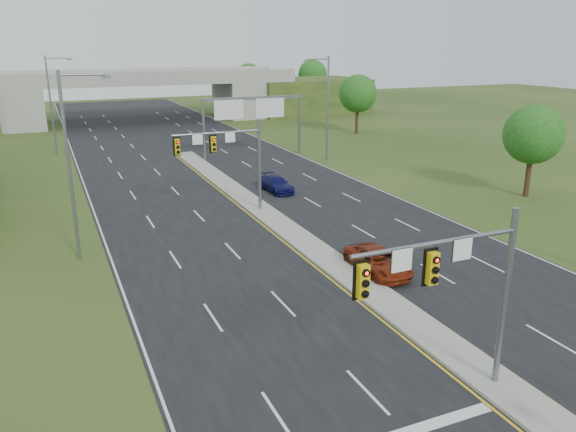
# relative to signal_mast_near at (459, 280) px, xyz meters

# --- Properties ---
(ground) EXTENTS (240.00, 240.00, 0.00)m
(ground) POSITION_rel_signal_mast_near_xyz_m (2.26, 0.07, -4.73)
(ground) COLOR #2B4016
(ground) RESTS_ON ground
(road) EXTENTS (24.00, 160.00, 0.02)m
(road) POSITION_rel_signal_mast_near_xyz_m (2.26, 35.07, -4.72)
(road) COLOR black
(road) RESTS_ON ground
(median) EXTENTS (2.00, 54.00, 0.16)m
(median) POSITION_rel_signal_mast_near_xyz_m (2.26, 23.07, -4.63)
(median) COLOR gray
(median) RESTS_ON road
(lane_markings) EXTENTS (23.72, 160.00, 0.01)m
(lane_markings) POSITION_rel_signal_mast_near_xyz_m (1.66, 28.99, -4.70)
(lane_markings) COLOR gold
(lane_markings) RESTS_ON road
(signal_mast_near) EXTENTS (6.62, 0.60, 7.00)m
(signal_mast_near) POSITION_rel_signal_mast_near_xyz_m (0.00, 0.00, 0.00)
(signal_mast_near) COLOR slate
(signal_mast_near) RESTS_ON ground
(signal_mast_far) EXTENTS (6.62, 0.60, 7.00)m
(signal_mast_far) POSITION_rel_signal_mast_near_xyz_m (0.00, 25.00, 0.00)
(signal_mast_far) COLOR slate
(signal_mast_far) RESTS_ON ground
(sign_gantry) EXTENTS (11.58, 0.44, 6.67)m
(sign_gantry) POSITION_rel_signal_mast_near_xyz_m (8.95, 44.99, 0.51)
(sign_gantry) COLOR slate
(sign_gantry) RESTS_ON ground
(overpass) EXTENTS (80.00, 14.00, 8.10)m
(overpass) POSITION_rel_signal_mast_near_xyz_m (2.26, 80.07, -1.17)
(overpass) COLOR gray
(overpass) RESTS_ON ground
(lightpole_l_mid) EXTENTS (2.85, 0.25, 11.00)m
(lightpole_l_mid) POSITION_rel_signal_mast_near_xyz_m (-11.03, 20.07, 1.38)
(lightpole_l_mid) COLOR slate
(lightpole_l_mid) RESTS_ON ground
(lightpole_l_far) EXTENTS (2.85, 0.25, 11.00)m
(lightpole_l_far) POSITION_rel_signal_mast_near_xyz_m (-11.03, 55.07, 1.38)
(lightpole_l_far) COLOR slate
(lightpole_l_far) RESTS_ON ground
(lightpole_r_far) EXTENTS (2.85, 0.25, 11.00)m
(lightpole_r_far) POSITION_rel_signal_mast_near_xyz_m (15.56, 40.07, 1.38)
(lightpole_r_far) COLOR slate
(lightpole_r_far) RESTS_ON ground
(tree_r_near) EXTENTS (4.80, 4.80, 7.60)m
(tree_r_near) POSITION_rel_signal_mast_near_xyz_m (24.26, 20.07, 0.45)
(tree_r_near) COLOR #382316
(tree_r_near) RESTS_ON ground
(tree_r_mid) EXTENTS (5.20, 5.20, 8.12)m
(tree_r_mid) POSITION_rel_signal_mast_near_xyz_m (28.26, 55.07, 0.78)
(tree_r_mid) COLOR #382316
(tree_r_mid) RESTS_ON ground
(tree_back_c) EXTENTS (5.60, 5.60, 8.32)m
(tree_back_c) POSITION_rel_signal_mast_near_xyz_m (26.26, 94.07, 0.78)
(tree_back_c) COLOR #382316
(tree_back_c) RESTS_ON ground
(tree_back_d) EXTENTS (6.00, 6.00, 8.85)m
(tree_back_d) POSITION_rel_signal_mast_near_xyz_m (40.26, 94.07, 1.11)
(tree_back_d) COLOR #382316
(tree_back_d) RESTS_ON ground
(car_far_a) EXTENTS (2.39, 4.94, 1.36)m
(car_far_a) POSITION_rel_signal_mast_near_xyz_m (4.02, 11.08, -4.03)
(car_far_a) COLOR maroon
(car_far_a) RESTS_ON road
(car_far_b) EXTENTS (2.06, 4.51, 1.28)m
(car_far_b) POSITION_rel_signal_mast_near_xyz_m (5.60, 29.90, -4.07)
(car_far_b) COLOR #0B0D44
(car_far_b) RESTS_ON road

